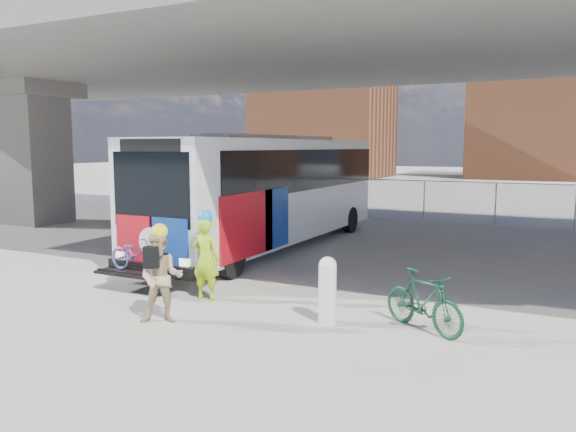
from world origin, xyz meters
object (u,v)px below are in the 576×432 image
Objects in this scene: bike_parked at (423,301)px; cyclist_tan at (161,276)px; bus at (273,184)px; cyclist_hivis at (206,257)px; bollard at (327,288)px.

cyclist_tan is at bearing 141.15° from bike_parked.
cyclist_hivis is (1.73, -6.33, -1.16)m from bus.
bike_parked is at bearing -44.38° from bus.
cyclist_hivis is 1.03× the size of cyclist_tan.
bus is at bearing -77.63° from cyclist_hivis.
cyclist_hivis reaches higher than cyclist_tan.
cyclist_tan is at bearing 93.40° from cyclist_hivis.
bus is at bearing 75.81° from bike_parked.
bollard is 0.65× the size of cyclist_hivis.
bus is 10.04× the size of bollard.
bus reaches higher than cyclist_hivis.
bus is 6.67m from cyclist_hivis.
bollard is 3.05m from cyclist_hivis.
bike_parked is at bearing 12.13° from bollard.
cyclist_hivis is at bearing 120.19° from bike_parked.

